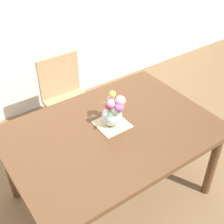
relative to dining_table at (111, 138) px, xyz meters
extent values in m
plane|color=brown|center=(0.00, 0.00, -0.64)|extent=(12.00, 12.00, 0.00)
cube|color=brown|center=(0.00, 0.00, 0.06)|extent=(1.53, 1.08, 0.04)
cylinder|color=brown|center=(0.68, -0.46, -0.30)|extent=(0.07, 0.07, 0.68)
cylinder|color=brown|center=(-0.68, 0.46, -0.30)|extent=(0.07, 0.07, 0.68)
cylinder|color=brown|center=(0.68, 0.46, -0.30)|extent=(0.07, 0.07, 0.68)
cube|color=tan|center=(0.08, 0.80, -0.18)|extent=(0.42, 0.42, 0.04)
cylinder|color=tan|center=(0.26, 0.62, -0.42)|extent=(0.04, 0.04, 0.44)
cylinder|color=tan|center=(-0.10, 0.62, -0.42)|extent=(0.04, 0.04, 0.44)
cylinder|color=tan|center=(0.26, 0.98, -0.42)|extent=(0.04, 0.04, 0.44)
cylinder|color=tan|center=(-0.10, 0.98, -0.42)|extent=(0.04, 0.04, 0.44)
cube|color=tan|center=(0.08, 0.99, 0.04)|extent=(0.42, 0.04, 0.42)
cube|color=#CCB789|center=(0.04, 0.05, 0.08)|extent=(0.23, 0.23, 0.01)
sphere|color=silver|center=(0.04, 0.05, 0.16)|extent=(0.15, 0.15, 0.15)
sphere|color=#B266C6|center=(0.05, -0.03, 0.29)|extent=(0.07, 0.07, 0.07)
cylinder|color=#478438|center=(0.05, -0.03, 0.25)|extent=(0.01, 0.01, 0.07)
sphere|color=#EA9EBC|center=(0.08, 0.12, 0.25)|extent=(0.05, 0.05, 0.05)
cylinder|color=#478438|center=(0.08, 0.12, 0.24)|extent=(0.01, 0.01, 0.04)
sphere|color=#B266C6|center=(0.10, 0.07, 0.27)|extent=(0.05, 0.05, 0.05)
cylinder|color=#478438|center=(0.10, 0.07, 0.24)|extent=(0.01, 0.01, 0.05)
sphere|color=white|center=(0.04, 0.00, 0.25)|extent=(0.08, 0.08, 0.08)
cylinder|color=#478438|center=(0.04, 0.00, 0.24)|extent=(0.01, 0.01, 0.04)
sphere|color=#EFD14C|center=(0.11, 0.05, 0.27)|extent=(0.08, 0.08, 0.08)
cylinder|color=#478438|center=(0.11, 0.05, 0.25)|extent=(0.01, 0.01, 0.06)
sphere|color=#EFD14C|center=(0.07, 0.09, 0.32)|extent=(0.05, 0.05, 0.05)
cylinder|color=#478438|center=(0.07, 0.09, 0.27)|extent=(0.01, 0.01, 0.11)
sphere|color=#EA9EBC|center=(0.01, 0.02, 0.30)|extent=(0.06, 0.06, 0.06)
cylinder|color=#478438|center=(0.01, 0.02, 0.26)|extent=(0.01, 0.01, 0.09)
sphere|color=#EA9EBC|center=(0.07, -0.02, 0.33)|extent=(0.07, 0.07, 0.07)
cylinder|color=#478438|center=(0.07, -0.02, 0.27)|extent=(0.01, 0.01, 0.11)
sphere|color=#D12D66|center=(0.01, 0.05, 0.27)|extent=(0.05, 0.05, 0.05)
cylinder|color=#478438|center=(0.01, 0.05, 0.24)|extent=(0.01, 0.01, 0.05)
ellipsoid|color=#478438|center=(0.04, -0.02, 0.26)|extent=(0.03, 0.07, 0.02)
ellipsoid|color=#478438|center=(-0.02, -0.02, 0.24)|extent=(0.06, 0.07, 0.01)
ellipsoid|color=#478438|center=(0.02, 0.11, 0.26)|extent=(0.04, 0.07, 0.04)
ellipsoid|color=#478438|center=(0.09, 0.08, 0.25)|extent=(0.07, 0.05, 0.03)
camera|label=1|loc=(-0.97, -1.38, 1.53)|focal=48.63mm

